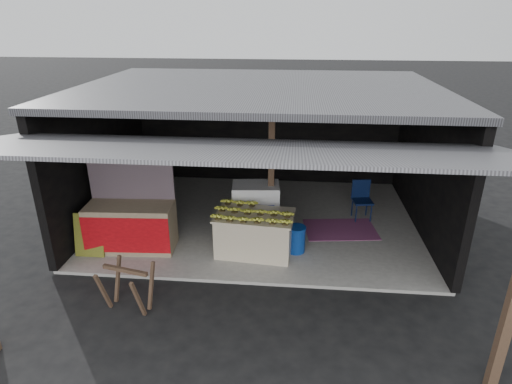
# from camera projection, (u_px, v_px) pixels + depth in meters

# --- Properties ---
(ground) EXTENTS (80.00, 80.00, 0.00)m
(ground) POSITION_uv_depth(u_px,v_px,m) (246.00, 285.00, 7.41)
(ground) COLOR black
(ground) RESTS_ON ground
(concrete_slab) EXTENTS (7.00, 5.00, 0.06)m
(concrete_slab) POSITION_uv_depth(u_px,v_px,m) (259.00, 219.00, 9.70)
(concrete_slab) COLOR gray
(concrete_slab) RESTS_ON ground
(shophouse) EXTENTS (7.40, 7.29, 3.02)m
(shophouse) POSITION_uv_depth(u_px,v_px,m) (260.00, 127.00, 9.19)
(shophouse) COLOR black
(shophouse) RESTS_ON ground
(banana_table) EXTENTS (1.54, 1.03, 0.81)m
(banana_table) POSITION_uv_depth(u_px,v_px,m) (255.00, 233.00, 8.16)
(banana_table) COLOR beige
(banana_table) RESTS_ON concrete_slab
(banana_pile) EXTENTS (1.42, 0.93, 0.16)m
(banana_pile) POSITION_uv_depth(u_px,v_px,m) (255.00, 211.00, 7.98)
(banana_pile) COLOR yellow
(banana_pile) RESTS_ON banana_table
(white_crate) EXTENTS (1.01, 0.73, 1.06)m
(white_crate) POSITION_uv_depth(u_px,v_px,m) (256.00, 208.00, 8.92)
(white_crate) COLOR white
(white_crate) RESTS_ON concrete_slab
(neighbor_stall) EXTENTS (1.68, 0.83, 1.70)m
(neighbor_stall) POSITION_uv_depth(u_px,v_px,m) (132.00, 224.00, 8.29)
(neighbor_stall) COLOR #998466
(neighbor_stall) RESTS_ON concrete_slab
(green_signboard) EXTENTS (0.56, 0.21, 0.83)m
(green_signboard) POSITION_uv_depth(u_px,v_px,m) (89.00, 235.00, 8.06)
(green_signboard) COLOR black
(green_signboard) RESTS_ON concrete_slab
(sawhorse) EXTENTS (0.80, 0.79, 0.75)m
(sawhorse) POSITION_uv_depth(u_px,v_px,m) (127.00, 284.00, 6.62)
(sawhorse) COLOR #513728
(sawhorse) RESTS_ON ground
(water_barrel) EXTENTS (0.34, 0.34, 0.50)m
(water_barrel) POSITION_uv_depth(u_px,v_px,m) (296.00, 240.00, 8.25)
(water_barrel) COLOR navy
(water_barrel) RESTS_ON concrete_slab
(plastic_chair) EXTENTS (0.47, 0.47, 0.88)m
(plastic_chair) POSITION_uv_depth(u_px,v_px,m) (362.00, 196.00, 9.54)
(plastic_chair) COLOR #0A173C
(plastic_chair) RESTS_ON concrete_slab
(magenta_rug) EXTENTS (1.61, 1.18, 0.01)m
(magenta_rug) POSITION_uv_depth(u_px,v_px,m) (340.00, 229.00, 9.18)
(magenta_rug) COLOR #73195A
(magenta_rug) RESTS_ON concrete_slab
(picture_frames) EXTENTS (1.62, 0.04, 0.46)m
(picture_frames) POSITION_uv_depth(u_px,v_px,m) (261.00, 114.00, 11.18)
(picture_frames) COLOR black
(picture_frames) RESTS_ON shophouse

